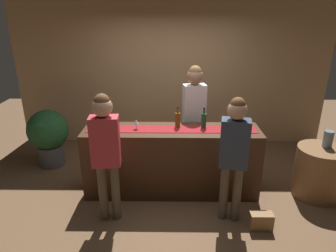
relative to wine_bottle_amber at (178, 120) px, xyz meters
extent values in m
plane|color=brown|center=(-0.08, -0.09, -1.10)|extent=(10.00, 10.00, 0.00)
cube|color=tan|center=(-0.08, 1.81, 0.35)|extent=(6.00, 0.12, 2.90)
cube|color=#3D2314|center=(-0.08, -0.09, -0.61)|extent=(2.49, 0.60, 0.99)
cube|color=maroon|center=(-0.08, -0.09, -0.11)|extent=(2.36, 0.28, 0.01)
cylinder|color=brown|center=(0.00, 0.00, -0.01)|extent=(0.07, 0.07, 0.21)
cylinder|color=brown|center=(0.00, 0.00, 0.13)|extent=(0.03, 0.03, 0.08)
cylinder|color=black|center=(0.00, 0.00, 0.18)|extent=(0.03, 0.03, 0.02)
cylinder|color=#194723|center=(0.37, -0.03, -0.01)|extent=(0.07, 0.07, 0.21)
cylinder|color=#194723|center=(0.37, -0.03, 0.13)|extent=(0.03, 0.03, 0.08)
cylinder|color=black|center=(0.37, -0.03, 0.18)|extent=(0.03, 0.03, 0.02)
cylinder|color=silver|center=(-0.58, -0.09, -0.11)|extent=(0.06, 0.06, 0.00)
cylinder|color=silver|center=(-0.58, -0.09, -0.07)|extent=(0.01, 0.01, 0.08)
cone|color=silver|center=(-0.58, -0.09, 0.00)|extent=(0.07, 0.07, 0.06)
cylinder|color=silver|center=(0.69, -0.04, -0.11)|extent=(0.06, 0.06, 0.00)
cylinder|color=silver|center=(0.69, -0.04, -0.07)|extent=(0.01, 0.01, 0.08)
cone|color=silver|center=(0.69, -0.04, 0.00)|extent=(0.07, 0.07, 0.06)
cylinder|color=#26262B|center=(0.34, 0.50, -0.69)|extent=(0.11, 0.11, 0.83)
cylinder|color=#26262B|center=(0.19, 0.47, -0.69)|extent=(0.11, 0.11, 0.83)
cube|color=white|center=(0.27, 0.49, 0.06)|extent=(0.37, 0.26, 0.66)
sphere|color=#9E7051|center=(0.27, 0.49, 0.51)|extent=(0.25, 0.25, 0.25)
sphere|color=olive|center=(0.27, 0.49, 0.58)|extent=(0.19, 0.19, 0.19)
cylinder|color=brown|center=(0.59, -0.73, -0.72)|extent=(0.11, 0.11, 0.76)
cylinder|color=brown|center=(0.74, -0.76, -0.72)|extent=(0.11, 0.11, 0.76)
cube|color=#2D384C|center=(0.66, -0.74, -0.03)|extent=(0.37, 0.26, 0.61)
sphere|color=tan|center=(0.66, -0.74, 0.38)|extent=(0.23, 0.23, 0.23)
sphere|color=brown|center=(0.66, -0.74, 0.45)|extent=(0.18, 0.18, 0.18)
cylinder|color=brown|center=(-0.95, -0.77, -0.71)|extent=(0.11, 0.11, 0.78)
cylinder|color=brown|center=(-0.79, -0.75, -0.71)|extent=(0.11, 0.11, 0.78)
cube|color=#B7333D|center=(-0.87, -0.76, -0.01)|extent=(0.35, 0.23, 0.62)
sphere|color=tan|center=(-0.87, -0.76, 0.42)|extent=(0.24, 0.24, 0.24)
sphere|color=brown|center=(-0.87, -0.76, 0.48)|extent=(0.18, 0.18, 0.18)
cylinder|color=brown|center=(2.04, -0.17, -0.73)|extent=(0.68, 0.68, 0.74)
cylinder|color=slate|center=(2.11, -0.11, -0.24)|extent=(0.13, 0.13, 0.24)
cylinder|color=#4C4C51|center=(-2.18, 0.70, -0.92)|extent=(0.42, 0.42, 0.37)
sphere|color=#23562D|center=(-2.18, 0.70, -0.45)|extent=(0.68, 0.68, 0.68)
cube|color=olive|center=(1.03, -0.94, -0.99)|extent=(0.28, 0.14, 0.22)
camera|label=1|loc=(-0.09, -4.03, 1.45)|focal=32.35mm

